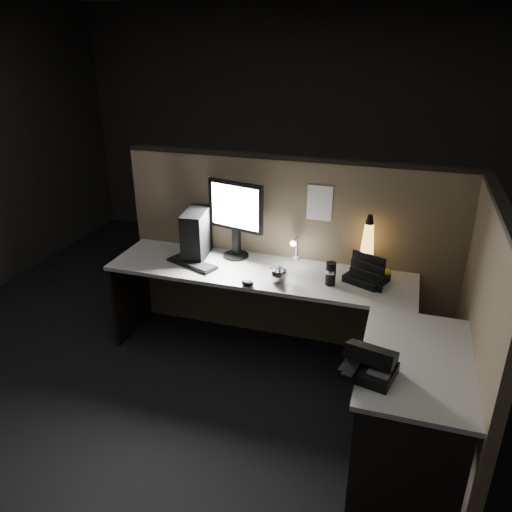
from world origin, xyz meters
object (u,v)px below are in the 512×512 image
(pc_tower, at_px, (196,234))
(lava_lamp, at_px, (367,250))
(monitor, at_px, (236,212))
(desk_phone, at_px, (369,364))
(keyboard, at_px, (192,264))

(pc_tower, bearing_deg, lava_lamp, -3.91)
(monitor, xyz_separation_m, desk_phone, (1.16, -1.22, -0.31))
(monitor, relative_size, keyboard, 1.45)
(lava_lamp, xyz_separation_m, desk_phone, (0.15, -1.21, -0.13))
(pc_tower, relative_size, monitor, 0.62)
(monitor, relative_size, lava_lamp, 1.33)
(keyboard, relative_size, lava_lamp, 0.92)
(desk_phone, bearing_deg, monitor, 146.94)
(pc_tower, relative_size, lava_lamp, 0.83)
(keyboard, height_order, desk_phone, desk_phone)
(desk_phone, bearing_deg, keyboard, 159.58)
(monitor, distance_m, desk_phone, 1.71)
(keyboard, xyz_separation_m, lava_lamp, (1.28, 0.25, 0.18))
(lava_lamp, distance_m, desk_phone, 1.22)
(keyboard, distance_m, desk_phone, 1.71)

